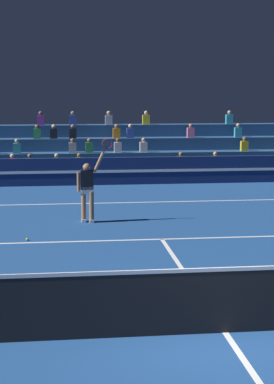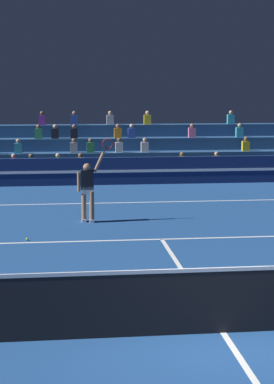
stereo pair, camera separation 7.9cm
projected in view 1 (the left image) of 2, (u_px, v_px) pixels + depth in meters
ground_plane at (225, 333)px, 10.08m from camera, size 120.00×120.00×0.00m
court_lines at (225, 332)px, 10.08m from camera, size 11.10×23.90×0.01m
tennis_net at (226, 299)px, 9.99m from camera, size 12.00×0.10×1.10m
sponsor_banner_wall at (125, 171)px, 25.87m from camera, size 18.00×0.26×1.10m
bleacher_stand at (118, 156)px, 28.93m from camera, size 17.41×3.80×2.83m
tennis_player at (88, 188)px, 18.35m from camera, size 1.08×0.34×2.46m
tennis_ball at (27, 239)px, 16.24m from camera, size 0.07×0.07×0.07m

